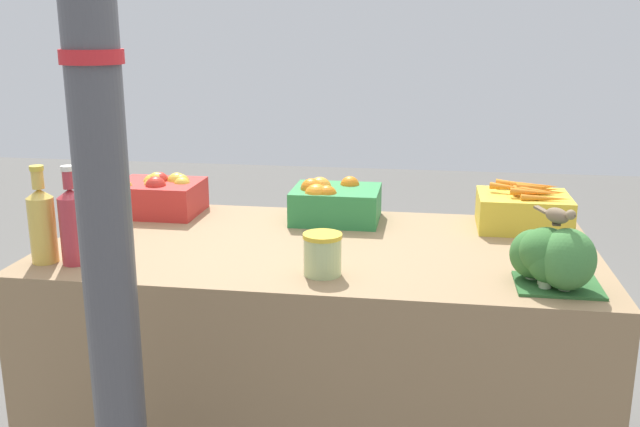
{
  "coord_description": "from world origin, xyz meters",
  "views": [
    {
      "loc": [
        0.33,
        -2.13,
        1.41
      ],
      "look_at": [
        0.0,
        0.0,
        0.84
      ],
      "focal_mm": 40.0,
      "sensor_mm": 36.0,
      "label": 1
    }
  ],
  "objects_px": {
    "support_pole": "(96,116)",
    "broccoli_pile": "(551,257)",
    "carrot_crate": "(524,209)",
    "juice_bottle_ruby": "(73,224)",
    "pickle_jar": "(322,254)",
    "juice_bottle_golden": "(42,223)",
    "orange_crate": "(333,202)",
    "sparrow_bird": "(559,215)",
    "apple_crate": "(159,194)"
  },
  "relations": [
    {
      "from": "juice_bottle_ruby",
      "to": "pickle_jar",
      "type": "bearing_deg",
      "value": 1.31
    },
    {
      "from": "pickle_jar",
      "to": "broccoli_pile",
      "type": "bearing_deg",
      "value": -1.12
    },
    {
      "from": "orange_crate",
      "to": "juice_bottle_ruby",
      "type": "distance_m",
      "value": 0.89
    },
    {
      "from": "orange_crate",
      "to": "juice_bottle_ruby",
      "type": "relative_size",
      "value": 1.05
    },
    {
      "from": "orange_crate",
      "to": "juice_bottle_ruby",
      "type": "xyz_separation_m",
      "value": [
        -0.68,
        -0.58,
        0.05
      ]
    },
    {
      "from": "juice_bottle_ruby",
      "to": "pickle_jar",
      "type": "xyz_separation_m",
      "value": [
        0.72,
        0.02,
        -0.06
      ]
    },
    {
      "from": "pickle_jar",
      "to": "support_pole",
      "type": "bearing_deg",
      "value": -131.31
    },
    {
      "from": "support_pole",
      "to": "carrot_crate",
      "type": "relative_size",
      "value": 8.13
    },
    {
      "from": "juice_bottle_golden",
      "to": "juice_bottle_ruby",
      "type": "height_order",
      "value": "juice_bottle_ruby"
    },
    {
      "from": "apple_crate",
      "to": "broccoli_pile",
      "type": "height_order",
      "value": "broccoli_pile"
    },
    {
      "from": "broccoli_pile",
      "to": "pickle_jar",
      "type": "height_order",
      "value": "broccoli_pile"
    },
    {
      "from": "broccoli_pile",
      "to": "sparrow_bird",
      "type": "distance_m",
      "value": 0.11
    },
    {
      "from": "broccoli_pile",
      "to": "pickle_jar",
      "type": "distance_m",
      "value": 0.61
    },
    {
      "from": "carrot_crate",
      "to": "pickle_jar",
      "type": "xyz_separation_m",
      "value": [
        -0.61,
        -0.57,
        -0.01
      ]
    },
    {
      "from": "support_pole",
      "to": "broccoli_pile",
      "type": "distance_m",
      "value": 1.18
    },
    {
      "from": "pickle_jar",
      "to": "sparrow_bird",
      "type": "height_order",
      "value": "sparrow_bird"
    },
    {
      "from": "juice_bottle_ruby",
      "to": "broccoli_pile",
      "type": "bearing_deg",
      "value": 0.2
    },
    {
      "from": "orange_crate",
      "to": "juice_bottle_golden",
      "type": "xyz_separation_m",
      "value": [
        -0.77,
        -0.58,
        0.05
      ]
    },
    {
      "from": "support_pole",
      "to": "orange_crate",
      "type": "xyz_separation_m",
      "value": [
        0.36,
        1.02,
        -0.42
      ]
    },
    {
      "from": "sparrow_bird",
      "to": "juice_bottle_ruby",
      "type": "bearing_deg",
      "value": -129.14
    },
    {
      "from": "carrot_crate",
      "to": "juice_bottle_ruby",
      "type": "height_order",
      "value": "juice_bottle_ruby"
    },
    {
      "from": "juice_bottle_golden",
      "to": "pickle_jar",
      "type": "height_order",
      "value": "juice_bottle_golden"
    },
    {
      "from": "carrot_crate",
      "to": "juice_bottle_ruby",
      "type": "distance_m",
      "value": 1.45
    },
    {
      "from": "juice_bottle_golden",
      "to": "sparrow_bird",
      "type": "distance_m",
      "value": 1.43
    },
    {
      "from": "broccoli_pile",
      "to": "juice_bottle_ruby",
      "type": "height_order",
      "value": "juice_bottle_ruby"
    },
    {
      "from": "broccoli_pile",
      "to": "juice_bottle_ruby",
      "type": "xyz_separation_m",
      "value": [
        -1.33,
        -0.0,
        0.04
      ]
    },
    {
      "from": "carrot_crate",
      "to": "juice_bottle_ruby",
      "type": "bearing_deg",
      "value": -156.2
    },
    {
      "from": "apple_crate",
      "to": "carrot_crate",
      "type": "bearing_deg",
      "value": 0.03
    },
    {
      "from": "pickle_jar",
      "to": "carrot_crate",
      "type": "bearing_deg",
      "value": 43.25
    },
    {
      "from": "broccoli_pile",
      "to": "pickle_jar",
      "type": "relative_size",
      "value": 2.0
    },
    {
      "from": "juice_bottle_ruby",
      "to": "juice_bottle_golden",
      "type": "bearing_deg",
      "value": 180.0
    },
    {
      "from": "support_pole",
      "to": "carrot_crate",
      "type": "distance_m",
      "value": 1.5
    },
    {
      "from": "carrot_crate",
      "to": "support_pole",
      "type": "bearing_deg",
      "value": -134.44
    },
    {
      "from": "support_pole",
      "to": "orange_crate",
      "type": "bearing_deg",
      "value": 70.78
    },
    {
      "from": "juice_bottle_golden",
      "to": "pickle_jar",
      "type": "relative_size",
      "value": 2.42
    },
    {
      "from": "carrot_crate",
      "to": "pickle_jar",
      "type": "relative_size",
      "value": 2.56
    },
    {
      "from": "juice_bottle_ruby",
      "to": "sparrow_bird",
      "type": "xyz_separation_m",
      "value": [
        1.34,
        0.01,
        0.08
      ]
    },
    {
      "from": "juice_bottle_ruby",
      "to": "sparrow_bird",
      "type": "height_order",
      "value": "juice_bottle_ruby"
    },
    {
      "from": "support_pole",
      "to": "pickle_jar",
      "type": "distance_m",
      "value": 0.75
    },
    {
      "from": "juice_bottle_golden",
      "to": "juice_bottle_ruby",
      "type": "xyz_separation_m",
      "value": [
        0.09,
        -0.0,
        0.0
      ]
    },
    {
      "from": "carrot_crate",
      "to": "sparrow_bird",
      "type": "height_order",
      "value": "sparrow_bird"
    },
    {
      "from": "support_pole",
      "to": "broccoli_pile",
      "type": "xyz_separation_m",
      "value": [
        1.01,
        0.45,
        -0.4
      ]
    },
    {
      "from": "pickle_jar",
      "to": "apple_crate",
      "type": "bearing_deg",
      "value": 140.6
    },
    {
      "from": "apple_crate",
      "to": "juice_bottle_golden",
      "type": "distance_m",
      "value": 0.6
    },
    {
      "from": "carrot_crate",
      "to": "juice_bottle_golden",
      "type": "relative_size",
      "value": 1.06
    },
    {
      "from": "broccoli_pile",
      "to": "sparrow_bird",
      "type": "relative_size",
      "value": 2.1
    },
    {
      "from": "juice_bottle_golden",
      "to": "pickle_jar",
      "type": "distance_m",
      "value": 0.82
    },
    {
      "from": "support_pole",
      "to": "broccoli_pile",
      "type": "height_order",
      "value": "support_pole"
    },
    {
      "from": "pickle_jar",
      "to": "sparrow_bird",
      "type": "relative_size",
      "value": 1.05
    },
    {
      "from": "sparrow_bird",
      "to": "apple_crate",
      "type": "bearing_deg",
      "value": -153.29
    }
  ]
}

